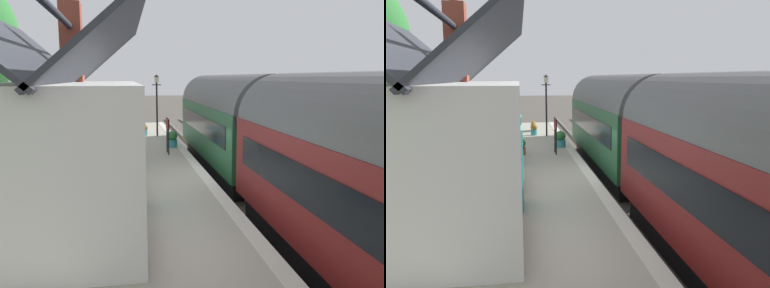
% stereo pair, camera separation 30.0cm
% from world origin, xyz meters
% --- Properties ---
extents(ground_plane, '(160.00, 160.00, 0.00)m').
position_xyz_m(ground_plane, '(0.00, 0.00, 0.00)').
color(ground_plane, '#4C473F').
extents(platform, '(32.00, 5.82, 0.88)m').
position_xyz_m(platform, '(0.00, 3.91, 0.44)').
color(platform, '#A39B8C').
rests_on(platform, ground).
extents(platform_edge_coping, '(32.00, 0.36, 0.02)m').
position_xyz_m(platform_edge_coping, '(0.00, 1.18, 0.89)').
color(platform_edge_coping, beige).
rests_on(platform_edge_coping, platform).
extents(rail_near, '(52.00, 0.08, 0.14)m').
position_xyz_m(rail_near, '(0.00, -1.62, 0.07)').
color(rail_near, gray).
rests_on(rail_near, ground).
extents(rail_far, '(52.00, 0.08, 0.14)m').
position_xyz_m(rail_far, '(0.00, -0.18, 0.07)').
color(rail_far, gray).
rests_on(rail_far, ground).
extents(train, '(31.81, 2.73, 4.32)m').
position_xyz_m(train, '(-6.31, -0.90, 2.22)').
color(train, black).
rests_on(train, ground).
extents(station_building, '(7.69, 3.60, 5.67)m').
position_xyz_m(station_building, '(-3.87, 5.19, 2.61)').
color(station_building, white).
rests_on(station_building, platform).
extents(bench_mid_platform, '(1.40, 0.45, 0.88)m').
position_xyz_m(bench_mid_platform, '(10.60, 3.62, 1.35)').
color(bench_mid_platform, '#26727F').
rests_on(bench_mid_platform, platform).
extents(bench_by_lamp, '(1.40, 0.45, 0.88)m').
position_xyz_m(bench_by_lamp, '(1.88, 3.73, 1.35)').
color(bench_by_lamp, '#26727F').
rests_on(bench_by_lamp, platform).
extents(planter_edge_near, '(0.53, 0.53, 0.84)m').
position_xyz_m(planter_edge_near, '(5.26, 1.60, 1.27)').
color(planter_edge_near, teal).
rests_on(planter_edge_near, platform).
extents(planter_by_door, '(0.51, 0.51, 0.70)m').
position_xyz_m(planter_by_door, '(3.62, 3.53, 1.23)').
color(planter_by_door, '#9E5138').
rests_on(planter_by_door, platform).
extents(planter_bench_left, '(0.88, 0.32, 0.62)m').
position_xyz_m(planter_bench_left, '(11.29, 2.66, 1.17)').
color(planter_bench_left, teal).
rests_on(planter_bench_left, platform).
extents(planter_corner_building, '(0.39, 0.39, 0.64)m').
position_xyz_m(planter_corner_building, '(9.43, 2.70, 1.20)').
color(planter_corner_building, teal).
rests_on(planter_corner_building, platform).
extents(lamp_post_platform, '(0.32, 0.50, 3.49)m').
position_xyz_m(lamp_post_platform, '(9.02, 1.99, 3.33)').
color(lamp_post_platform, black).
rests_on(lamp_post_platform, platform).
extents(station_sign_board, '(0.96, 0.06, 1.57)m').
position_xyz_m(station_sign_board, '(3.58, 1.98, 2.07)').
color(station_sign_board, black).
rests_on(station_sign_board, platform).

